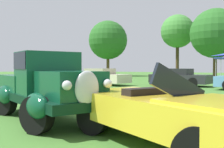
{
  "coord_description": "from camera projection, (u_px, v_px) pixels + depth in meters",
  "views": [
    {
      "loc": [
        4.94,
        -5.43,
        1.33
      ],
      "look_at": [
        0.71,
        1.69,
        1.11
      ],
      "focal_mm": 42.24,
      "sensor_mm": 36.0,
      "label": 1
    }
  ],
  "objects": [
    {
      "name": "treeline_mid_left",
      "position": [
        178.0,
        32.0,
        36.06
      ],
      "size": [
        4.55,
        4.55,
        8.51
      ],
      "color": "#47331E",
      "rests_on": "ground_plane"
    },
    {
      "name": "show_car_cream",
      "position": [
        101.0,
        77.0,
        19.68
      ],
      "size": [
        4.67,
        2.47,
        1.22
      ],
      "color": "beige",
      "rests_on": "ground_plane"
    },
    {
      "name": "feature_pickup_truck",
      "position": [
        47.0,
        85.0,
        6.67
      ],
      "size": [
        4.48,
        3.08,
        1.7
      ],
      "color": "black",
      "rests_on": "ground_plane"
    },
    {
      "name": "treeline_far_left",
      "position": [
        108.0,
        40.0,
        38.79
      ],
      "size": [
        5.69,
        5.69,
        8.16
      ],
      "color": "brown",
      "rests_on": "ground_plane"
    },
    {
      "name": "ground_plane",
      "position": [
        58.0,
        115.0,
        7.22
      ],
      "size": [
        120.0,
        120.0,
        0.0
      ],
      "primitive_type": "plane",
      "color": "#42752D"
    },
    {
      "name": "treeline_center",
      "position": [
        215.0,
        33.0,
        30.8
      ],
      "size": [
        5.8,
        5.8,
        8.18
      ],
      "color": "#47331E",
      "rests_on": "ground_plane"
    },
    {
      "name": "spectator_between_cars",
      "position": [
        24.0,
        75.0,
        13.45
      ],
      "size": [
        0.31,
        0.44,
        1.69
      ],
      "color": "#7F7056",
      "rests_on": "ground_plane"
    },
    {
      "name": "neighbor_convertible",
      "position": [
        173.0,
        112.0,
        4.42
      ],
      "size": [
        4.51,
        3.35,
        1.4
      ],
      "color": "yellow",
      "rests_on": "ground_plane"
    },
    {
      "name": "show_car_charcoal",
      "position": [
        179.0,
        77.0,
        18.59
      ],
      "size": [
        4.3,
        2.17,
        1.22
      ],
      "color": "#28282D",
      "rests_on": "ground_plane"
    }
  ]
}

